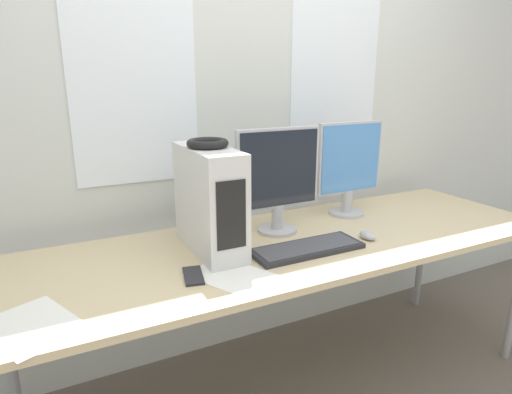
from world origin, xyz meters
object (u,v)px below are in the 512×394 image
monitor_right_near (349,166)px  cell_phone (193,276)px  headphones (208,143)px  monitor_main (278,178)px  keyboard (307,248)px  mouse (368,235)px  pc_tower (209,200)px

monitor_right_near → cell_phone: (-0.96, -0.35, -0.25)m
headphones → monitor_main: (0.36, 0.06, -0.19)m
headphones → cell_phone: headphones is taller
keyboard → cell_phone: size_ratio=3.02×
monitor_right_near → keyboard: (-0.46, -0.33, -0.25)m
headphones → mouse: size_ratio=1.80×
pc_tower → monitor_main: (0.36, 0.06, 0.04)m
pc_tower → mouse: pc_tower is taller
headphones → cell_phone: 0.52m
monitor_main → keyboard: bearing=-90.9°
keyboard → mouse: (0.32, -0.01, 0.01)m
pc_tower → monitor_right_near: 0.82m
keyboard → monitor_right_near: bearing=35.3°
monitor_main → cell_phone: (-0.51, -0.28, -0.26)m
monitor_right_near → mouse: size_ratio=5.26×
monitor_main → keyboard: (-0.00, -0.26, -0.25)m
keyboard → mouse: size_ratio=5.19×
pc_tower → keyboard: 0.45m
pc_tower → monitor_main: bearing=9.8°
pc_tower → mouse: (0.67, -0.20, -0.20)m
mouse → monitor_right_near: bearing=66.7°
headphones → pc_tower: bearing=-90.0°
keyboard → cell_phone: keyboard is taller
pc_tower → cell_phone: 0.34m
pc_tower → monitor_main: size_ratio=0.93×
pc_tower → monitor_right_near: bearing=9.0°
pc_tower → mouse: bearing=-17.0°
monitor_main → monitor_right_near: 0.46m
pc_tower → cell_phone: bearing=-124.8°
headphones → monitor_right_near: (0.81, 0.13, -0.19)m
headphones → monitor_right_near: size_ratio=0.34×
mouse → monitor_main: bearing=139.7°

